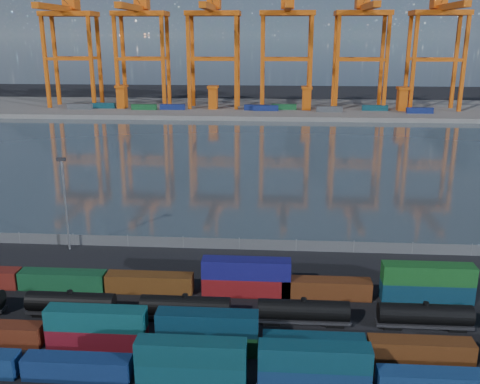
{
  "coord_description": "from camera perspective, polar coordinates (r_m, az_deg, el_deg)",
  "views": [
    {
      "loc": [
        6.29,
        -59.59,
        36.38
      ],
      "look_at": [
        0.0,
        30.0,
        10.0
      ],
      "focal_mm": 40.0,
      "sensor_mm": 36.0,
      "label": 1
    }
  ],
  "objects": [
    {
      "name": "far_quay",
      "position": [
        271.98,
        2.69,
        8.88
      ],
      "size": [
        700.0,
        70.0,
        2.0
      ],
      "primitive_type": "cube",
      "color": "#514F4C",
      "rests_on": "ground"
    },
    {
      "name": "gantry_cranes",
      "position": [
        263.22,
        1.06,
        17.38
      ],
      "size": [
        200.75,
        49.44,
        66.95
      ],
      "color": "#C34F0D",
      "rests_on": "ground"
    },
    {
      "name": "straddle_carriers",
      "position": [
        261.31,
        2.09,
        10.08
      ],
      "size": [
        140.0,
        7.0,
        11.1
      ],
      "color": "#C34F0D",
      "rests_on": "far_quay"
    },
    {
      "name": "container_row_north",
      "position": [
        78.78,
        -0.79,
        -9.63
      ],
      "size": [
        142.57,
        2.6,
        5.54
      ],
      "color": "#151158",
      "rests_on": "ground"
    },
    {
      "name": "waterfront_fence",
      "position": [
        94.68,
        -0.09,
        -5.57
      ],
      "size": [
        160.12,
        0.12,
        2.2
      ],
      "color": "#595B5E",
      "rests_on": "ground"
    },
    {
      "name": "container_row_mid",
      "position": [
        65.88,
        9.69,
        -15.62
      ],
      "size": [
        128.39,
        2.45,
        5.22
      ],
      "color": "navy",
      "rests_on": "ground"
    },
    {
      "name": "tanker_string",
      "position": [
        71.68,
        6.77,
        -12.52
      ],
      "size": [
        105.27,
        2.64,
        3.77
      ],
      "color": "black",
      "rests_on": "ground"
    },
    {
      "name": "yard_light_mast",
      "position": [
        96.83,
        -18.18,
        -0.71
      ],
      "size": [
        1.6,
        0.4,
        16.6
      ],
      "color": "slate",
      "rests_on": "ground"
    },
    {
      "name": "ground",
      "position": [
        70.1,
        -1.78,
        -14.9
      ],
      "size": [
        700.0,
        700.0,
        0.0
      ],
      "primitive_type": "plane",
      "color": "black",
      "rests_on": "ground"
    },
    {
      "name": "container_row_south",
      "position": [
        66.3,
        -22.29,
        -16.13
      ],
      "size": [
        140.09,
        2.43,
        5.17
      ],
      "color": "#383B3C",
      "rests_on": "ground"
    },
    {
      "name": "quay_containers",
      "position": [
        257.77,
        0.14,
        9.0
      ],
      "size": [
        172.58,
        10.99,
        2.6
      ],
      "color": "navy",
      "rests_on": "far_quay"
    },
    {
      "name": "harbor_water",
      "position": [
        168.68,
        1.79,
        3.91
      ],
      "size": [
        700.0,
        700.0,
        0.0
      ],
      "primitive_type": "plane",
      "color": "#303E46",
      "rests_on": "ground"
    }
  ]
}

